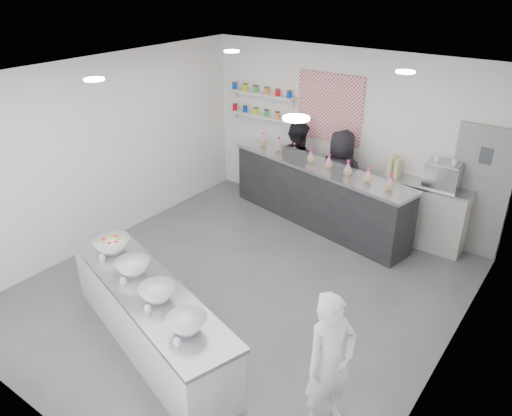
{
  "coord_description": "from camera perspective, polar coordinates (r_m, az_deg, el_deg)",
  "views": [
    {
      "loc": [
        3.64,
        -4.68,
        4.2
      ],
      "look_at": [
        -0.06,
        0.4,
        1.12
      ],
      "focal_mm": 35.0,
      "sensor_mm": 36.0,
      "label": 1
    }
  ],
  "objects": [
    {
      "name": "floor",
      "position": [
        7.27,
        -1.51,
        -9.21
      ],
      "size": [
        6.0,
        6.0,
        0.0
      ],
      "primitive_type": "plane",
      "color": "#515156",
      "rests_on": "ground"
    },
    {
      "name": "ceiling",
      "position": [
        6.05,
        -1.85,
        14.64
      ],
      "size": [
        6.0,
        6.0,
        0.0
      ],
      "primitive_type": "plane",
      "rotation": [
        3.14,
        0.0,
        0.0
      ],
      "color": "white",
      "rests_on": "floor"
    },
    {
      "name": "back_wall",
      "position": [
        8.92,
        10.29,
        8.07
      ],
      "size": [
        5.5,
        0.0,
        5.5
      ],
      "primitive_type": "plane",
      "rotation": [
        1.57,
        0.0,
        0.0
      ],
      "color": "white",
      "rests_on": "floor"
    },
    {
      "name": "left_wall",
      "position": [
        8.37,
        -16.85,
        6.14
      ],
      "size": [
        0.0,
        6.0,
        6.0
      ],
      "primitive_type": "plane",
      "rotation": [
        1.57,
        0.0,
        1.57
      ],
      "color": "white",
      "rests_on": "floor"
    },
    {
      "name": "right_wall",
      "position": [
        5.48,
        21.91,
        -5.56
      ],
      "size": [
        0.0,
        6.0,
        6.0
      ],
      "primitive_type": "plane",
      "rotation": [
        1.57,
        0.0,
        -1.57
      ],
      "color": "white",
      "rests_on": "floor"
    },
    {
      "name": "back_door",
      "position": [
        8.38,
        24.08,
        1.64
      ],
      "size": [
        0.88,
        0.04,
        2.1
      ],
      "primitive_type": "cube",
      "color": "gray",
      "rests_on": "floor"
    },
    {
      "name": "pattern_panel",
      "position": [
        8.92,
        8.41,
        11.23
      ],
      "size": [
        1.25,
        0.03,
        1.2
      ],
      "primitive_type": "cube",
      "color": "#BF303C",
      "rests_on": "back_wall"
    },
    {
      "name": "jar_shelf_lower",
      "position": [
        9.66,
        0.62,
        10.49
      ],
      "size": [
        1.45,
        0.22,
        0.04
      ],
      "primitive_type": "cube",
      "color": "silver",
      "rests_on": "back_wall"
    },
    {
      "name": "jar_shelf_upper",
      "position": [
        9.55,
        0.64,
        12.92
      ],
      "size": [
        1.45,
        0.22,
        0.04
      ],
      "primitive_type": "cube",
      "color": "silver",
      "rests_on": "back_wall"
    },
    {
      "name": "preserve_jars",
      "position": [
        9.57,
        0.56,
        12.08
      ],
      "size": [
        1.45,
        0.1,
        0.56
      ],
      "primitive_type": null,
      "color": "red",
      "rests_on": "jar_shelf_lower"
    },
    {
      "name": "downlight_0",
      "position": [
        6.36,
        -18.01,
        13.81
      ],
      "size": [
        0.24,
        0.24,
        0.02
      ],
      "primitive_type": "cylinder",
      "color": "white",
      "rests_on": "ceiling"
    },
    {
      "name": "downlight_1",
      "position": [
        4.48,
        4.61,
        10.19
      ],
      "size": [
        0.24,
        0.24,
        0.02
      ],
      "primitive_type": "cylinder",
      "color": "white",
      "rests_on": "ceiling"
    },
    {
      "name": "downlight_2",
      "position": [
        8.14,
        -2.8,
        17.46
      ],
      "size": [
        0.24,
        0.24,
        0.02
      ],
      "primitive_type": "cylinder",
      "color": "white",
      "rests_on": "ceiling"
    },
    {
      "name": "downlight_3",
      "position": [
        6.78,
        16.7,
        14.68
      ],
      "size": [
        0.24,
        0.24,
        0.02
      ],
      "primitive_type": "cylinder",
      "color": "white",
      "rests_on": "ceiling"
    },
    {
      "name": "prep_counter",
      "position": [
        6.22,
        -12.16,
        -11.93
      ],
      "size": [
        3.22,
        1.62,
        0.86
      ],
      "primitive_type": "cube",
      "rotation": [
        0.0,
        0.0,
        -0.3
      ],
      "color": "#A9A9A5",
      "rests_on": "floor"
    },
    {
      "name": "back_bar",
      "position": [
        8.83,
        7.06,
        1.51
      ],
      "size": [
        3.65,
        1.38,
        1.11
      ],
      "primitive_type": "cube",
      "rotation": [
        0.0,
        0.0,
        -0.21
      ],
      "color": "black",
      "rests_on": "floor"
    },
    {
      "name": "sneeze_guard",
      "position": [
        8.33,
        5.89,
        5.34
      ],
      "size": [
        3.47,
        0.74,
        0.3
      ],
      "primitive_type": "cube",
      "rotation": [
        0.0,
        0.0,
        -0.21
      ],
      "color": "white",
      "rests_on": "back_bar"
    },
    {
      "name": "espresso_ledge",
      "position": [
        8.57,
        18.36,
        -0.65
      ],
      "size": [
        1.43,
        0.46,
        1.07
      ],
      "primitive_type": "cube",
      "color": "#A9A9A5",
      "rests_on": "floor"
    },
    {
      "name": "espresso_machine",
      "position": [
        8.23,
        20.6,
        3.47
      ],
      "size": [
        0.52,
        0.36,
        0.4
      ],
      "primitive_type": "cube",
      "color": "#93969E",
      "rests_on": "espresso_ledge"
    },
    {
      "name": "cup_stacks",
      "position": [
        8.46,
        15.52,
        4.5
      ],
      "size": [
        0.24,
        0.24,
        0.31
      ],
      "primitive_type": null,
      "color": "beige",
      "rests_on": "espresso_ledge"
    },
    {
      "name": "prep_bowls",
      "position": [
        5.92,
        -12.62,
        -8.01
      ],
      "size": [
        2.42,
        1.2,
        0.17
      ],
      "primitive_type": null,
      "rotation": [
        0.0,
        0.0,
        -0.3
      ],
      "color": "white",
      "rests_on": "prep_counter"
    },
    {
      "name": "label_cards",
      "position": [
        5.6,
        -15.34,
        -11.23
      ],
      "size": [
        2.01,
        0.04,
        0.07
      ],
      "primitive_type": null,
      "color": "white",
      "rests_on": "prep_counter"
    },
    {
      "name": "cookie_bags",
      "position": [
        8.56,
        7.31,
        5.68
      ],
      "size": [
        2.9,
        0.73,
        0.26
      ],
      "primitive_type": null,
      "rotation": [
        0.0,
        0.0,
        -0.21
      ],
      "color": "pink",
      "rests_on": "back_bar"
    },
    {
      "name": "woman_prep",
      "position": [
        5.05,
        8.45,
        -17.13
      ],
      "size": [
        0.57,
        0.66,
        1.54
      ],
      "primitive_type": "imported",
      "rotation": [
        0.0,
        0.0,
        1.14
      ],
      "color": "white",
      "rests_on": "floor"
    },
    {
      "name": "staff_left",
      "position": [
        9.18,
        4.71,
        4.67
      ],
      "size": [
        1.01,
        0.9,
        1.72
      ],
      "primitive_type": "imported",
      "rotation": [
        0.0,
        0.0,
        2.78
      ],
      "color": "black",
      "rests_on": "floor"
    },
    {
      "name": "staff_right",
      "position": [
        8.79,
        9.55,
        3.38
      ],
      "size": [
        0.89,
        0.63,
        1.71
      ],
      "primitive_type": "imported",
      "rotation": [
        0.0,
        0.0,
        3.24
      ],
      "color": "black",
      "rests_on": "floor"
    }
  ]
}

